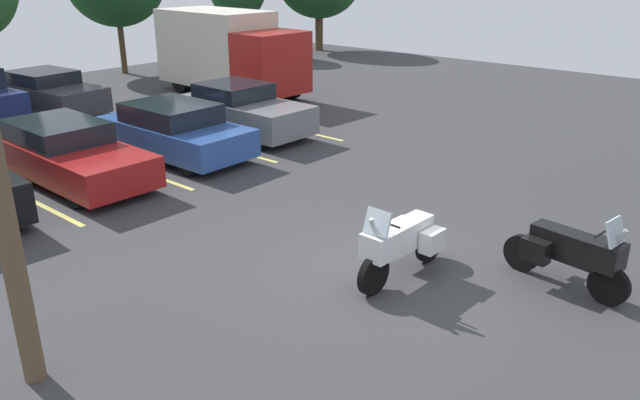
% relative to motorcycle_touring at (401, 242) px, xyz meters
% --- Properties ---
extents(ground, '(44.00, 44.00, 0.10)m').
position_rel_motorcycle_touring_xyz_m(ground, '(0.01, 0.26, -0.70)').
color(ground, '#38383A').
extents(motorcycle_touring, '(2.21, 0.89, 1.39)m').
position_rel_motorcycle_touring_xyz_m(motorcycle_touring, '(0.00, 0.00, 0.00)').
color(motorcycle_touring, black).
rests_on(motorcycle_touring, ground).
extents(motorcycle_second, '(0.93, 2.10, 1.37)m').
position_rel_motorcycle_touring_xyz_m(motorcycle_second, '(1.47, -2.18, -0.01)').
color(motorcycle_second, black).
rests_on(motorcycle_second, ground).
extents(parking_stripes, '(13.65, 4.87, 0.01)m').
position_rel_motorcycle_touring_xyz_m(parking_stripes, '(-0.95, 8.32, -0.65)').
color(parking_stripes, '#EAE066').
rests_on(parking_stripes, ground).
extents(car_red, '(1.91, 4.89, 1.37)m').
position_rel_motorcycle_touring_xyz_m(car_red, '(-1.04, 8.63, 0.02)').
color(car_red, maroon).
rests_on(car_red, ground).
extents(car_blue, '(1.99, 4.42, 1.41)m').
position_rel_motorcycle_touring_xyz_m(car_blue, '(1.77, 8.31, 0.05)').
color(car_blue, '#2D519E').
rests_on(car_blue, ground).
extents(car_grey, '(1.93, 4.31, 1.48)m').
position_rel_motorcycle_touring_xyz_m(car_grey, '(4.46, 8.62, 0.07)').
color(car_grey, slate).
rests_on(car_grey, ground).
extents(car_far_charcoal, '(2.18, 4.42, 1.42)m').
position_rel_motorcycle_touring_xyz_m(car_far_charcoal, '(1.99, 15.50, 0.05)').
color(car_far_charcoal, '#38383D').
rests_on(car_far_charcoal, ground).
extents(box_truck, '(2.62, 6.25, 3.10)m').
position_rel_motorcycle_touring_xyz_m(box_truck, '(8.10, 13.31, 0.98)').
color(box_truck, '#A51E19').
rests_on(box_truck, ground).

